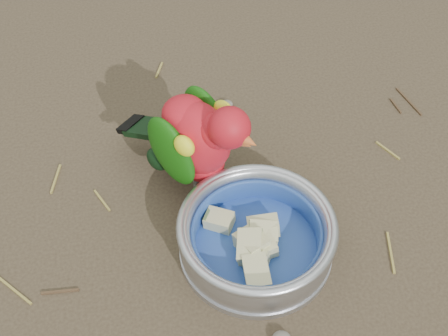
{
  "coord_description": "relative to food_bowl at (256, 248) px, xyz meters",
  "views": [
    {
      "loc": [
        -0.05,
        -0.4,
        0.68
      ],
      "look_at": [
        0.04,
        0.13,
        0.08
      ],
      "focal_mm": 50.0,
      "sensor_mm": 36.0,
      "label": 1
    }
  ],
  "objects": [
    {
      "name": "bowl_wall",
      "position": [
        0.0,
        0.0,
        0.03
      ],
      "size": [
        0.2,
        0.2,
        0.04
      ],
      "primitive_type": null,
      "color": "#B2B2BA",
      "rests_on": "food_bowl"
    },
    {
      "name": "lory_parrot",
      "position": [
        -0.06,
        0.12,
        0.08
      ],
      "size": [
        0.22,
        0.22,
        0.17
      ],
      "primitive_type": null,
      "rotation": [
        0.0,
        0.0,
        -2.38
      ],
      "color": "red",
      "rests_on": "ground"
    },
    {
      "name": "ground_debris",
      "position": [
        -0.02,
        0.01,
        -0.01
      ],
      "size": [
        0.9,
        0.8,
        0.01
      ],
      "primitive_type": null,
      "color": "olive",
      "rests_on": "ground"
    },
    {
      "name": "food_bowl",
      "position": [
        0.0,
        0.0,
        0.0
      ],
      "size": [
        0.2,
        0.2,
        0.02
      ],
      "primitive_type": "cylinder",
      "color": "#B2B2BA",
      "rests_on": "ground"
    },
    {
      "name": "fruit_wedges",
      "position": [
        0.0,
        0.0,
        0.02
      ],
      "size": [
        0.12,
        0.12,
        0.03
      ],
      "primitive_type": null,
      "color": "beige",
      "rests_on": "food_bowl"
    },
    {
      "name": "ground",
      "position": [
        -0.07,
        -0.05,
        -0.01
      ],
      "size": [
        60.0,
        60.0,
        0.0
      ],
      "primitive_type": "plane",
      "color": "#443728"
    }
  ]
}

